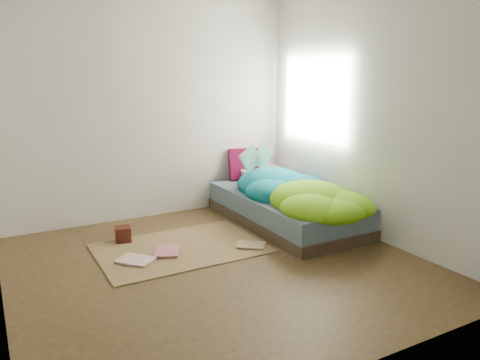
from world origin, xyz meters
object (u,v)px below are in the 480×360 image
Objects in this scene: bed at (285,209)px; floor_book_a at (129,265)px; pillow_magenta at (245,164)px; open_book at (257,150)px; floor_book_b at (155,252)px; wooden_box at (123,234)px.

bed is 1.99m from floor_book_a.
pillow_magenta reaches higher than floor_book_a.
floor_book_a is at bearing -130.00° from pillow_magenta.
floor_book_b is (-1.52, -0.63, -0.78)m from open_book.
open_book is 1.82m from floor_book_b.
pillow_magenta is 2.36m from floor_book_a.
floor_book_b is at bearing -129.54° from pillow_magenta.
floor_book_b is at bearing -69.28° from wooden_box.
floor_book_b is (0.18, -0.47, -0.06)m from wooden_box.
wooden_box is (-1.82, 0.28, -0.08)m from bed.
wooden_box is 0.48× the size of floor_book_a.
bed reaches higher than floor_book_a.
pillow_magenta is at bearing 60.46° from floor_book_b.
bed is 0.97m from pillow_magenta.
floor_book_b is at bearing -166.20° from open_book.
open_book is 1.28× the size of floor_book_a.
bed is 6.54× the size of floor_book_b.
bed is 1.65m from floor_book_b.
floor_book_a is at bearing -101.30° from wooden_box.
bed is 0.78m from open_book.
open_book is 2.15m from floor_book_a.
floor_book_a is (-1.95, -0.38, -0.14)m from bed.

